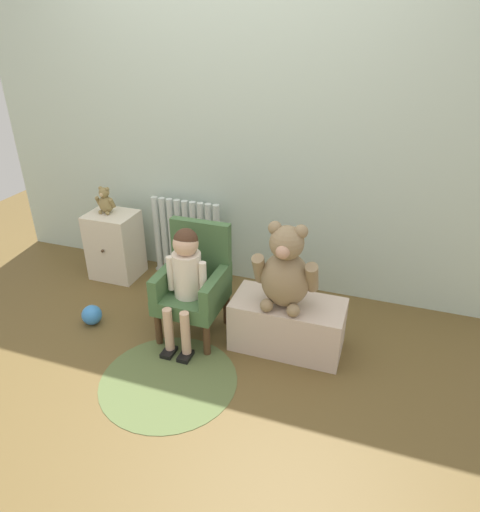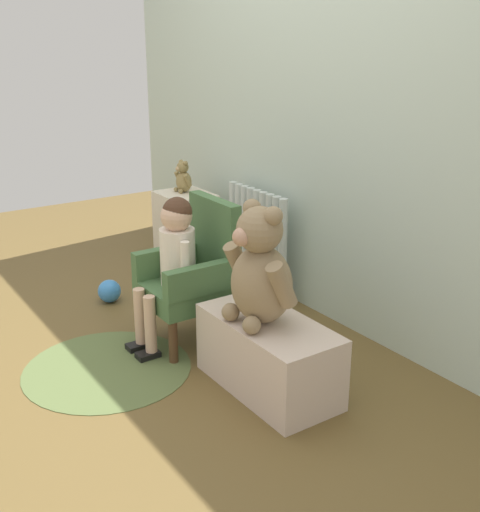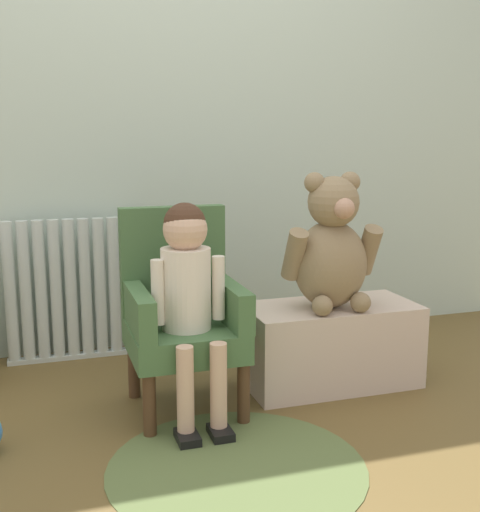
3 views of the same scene
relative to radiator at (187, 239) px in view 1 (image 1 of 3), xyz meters
name	(u,v)px [view 1 (image 1 of 3)]	position (x,y,z in m)	size (l,w,h in m)	color
ground_plane	(169,368)	(0.35, -1.03, -0.31)	(6.00, 6.00, 0.00)	brown
back_wall	(234,119)	(0.35, 0.12, 0.89)	(3.80, 0.05, 2.40)	silver
radiator	(187,239)	(0.00, 0.00, 0.00)	(0.56, 0.05, 0.62)	silver
small_dresser	(115,245)	(-0.52, -0.18, -0.05)	(0.35, 0.32, 0.52)	beige
child_armchair	(195,282)	(0.35, -0.62, 0.04)	(0.39, 0.40, 0.71)	#44693D
child_figure	(186,271)	(0.35, -0.74, 0.18)	(0.25, 0.35, 0.75)	silver
low_bench	(287,324)	(0.94, -0.61, -0.15)	(0.66, 0.33, 0.32)	beige
large_teddy_bear	(285,271)	(0.92, -0.64, 0.24)	(0.37, 0.26, 0.51)	#8F7756
small_teddy_bear	(105,201)	(-0.56, -0.17, 0.30)	(0.15, 0.10, 0.20)	olive
floor_rug	(169,380)	(0.40, -1.13, -0.30)	(0.77, 0.77, 0.01)	#586939
toy_ball	(92,315)	(-0.33, -0.80, -0.24)	(0.13, 0.13, 0.13)	#3B88D7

